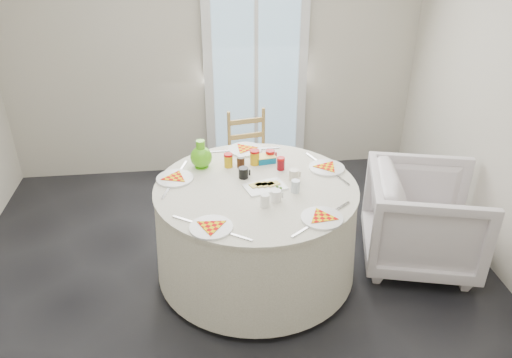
{
  "coord_description": "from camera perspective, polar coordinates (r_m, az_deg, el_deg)",
  "views": [
    {
      "loc": [
        -0.16,
        -2.74,
        2.45
      ],
      "look_at": [
        0.2,
        0.24,
        0.8
      ],
      "focal_mm": 35.0,
      "sensor_mm": 36.0,
      "label": 1
    }
  ],
  "objects": [
    {
      "name": "table",
      "position": [
        3.65,
        -0.0,
        -5.86
      ],
      "size": [
        1.46,
        1.46,
        0.74
      ],
      "primitive_type": "cylinder",
      "color": "white",
      "rests_on": "floor"
    },
    {
      "name": "floor",
      "position": [
        3.68,
        -2.72,
        -13.0
      ],
      "size": [
        4.0,
        4.0,
        0.0
      ],
      "primitive_type": "plane",
      "color": "black",
      "rests_on": "ground"
    },
    {
      "name": "armchair",
      "position": [
        3.97,
        18.61,
        -4.2
      ],
      "size": [
        0.94,
        0.97,
        0.83
      ],
      "primitive_type": "imported",
      "rotation": [
        0.0,
        0.0,
        1.32
      ],
      "color": "silver",
      "rests_on": "floor"
    },
    {
      "name": "jar_cluster",
      "position": [
        3.65,
        -0.32,
        2.31
      ],
      "size": [
        0.47,
        0.3,
        0.13
      ],
      "primitive_type": null,
      "rotation": [
        0.0,
        0.0,
        0.21
      ],
      "color": "brown",
      "rests_on": "table"
    },
    {
      "name": "cheese_platter",
      "position": [
        3.42,
        1.04,
        -0.59
      ],
      "size": [
        0.31,
        0.25,
        0.04
      ],
      "primitive_type": null,
      "rotation": [
        0.0,
        0.0,
        0.29
      ],
      "color": "silver",
      "rests_on": "table"
    },
    {
      "name": "glass_door",
      "position": [
        4.93,
        -0.04,
        12.27
      ],
      "size": [
        1.0,
        0.08,
        2.1
      ],
      "primitive_type": "cube",
      "color": "silver",
      "rests_on": "floor"
    },
    {
      "name": "wooden_chair",
      "position": [
        4.52,
        -0.56,
        2.81
      ],
      "size": [
        0.44,
        0.42,
        0.85
      ],
      "primitive_type": null,
      "rotation": [
        0.0,
        0.0,
        0.17
      ],
      "color": "tan",
      "rests_on": "floor"
    },
    {
      "name": "mugs_glasses",
      "position": [
        3.44,
        1.73,
        0.34
      ],
      "size": [
        0.65,
        0.65,
        0.1
      ],
      "primitive_type": null,
      "rotation": [
        0.0,
        0.0,
        -0.3
      ],
      "color": "gray",
      "rests_on": "table"
    },
    {
      "name": "butter_tub",
      "position": [
        3.76,
        1.13,
        2.51
      ],
      "size": [
        0.15,
        0.12,
        0.06
      ],
      "primitive_type": "cube",
      "rotation": [
        0.0,
        0.0,
        0.16
      ],
      "color": "#066695",
      "rests_on": "table"
    },
    {
      "name": "place_settings",
      "position": [
        3.44,
        -0.0,
        -0.44
      ],
      "size": [
        1.66,
        1.66,
        0.03
      ],
      "primitive_type": null,
      "rotation": [
        0.0,
        0.0,
        -0.18
      ],
      "color": "silver",
      "rests_on": "table"
    },
    {
      "name": "wall_back",
      "position": [
        4.88,
        -4.95,
        15.05
      ],
      "size": [
        4.0,
        0.02,
        2.6
      ],
      "primitive_type": "cube",
      "color": "#BCB5A3",
      "rests_on": "floor"
    },
    {
      "name": "green_pitcher",
      "position": [
        3.67,
        -6.32,
        3.14
      ],
      "size": [
        0.18,
        0.18,
        0.21
      ],
      "primitive_type": null,
      "rotation": [
        0.0,
        0.0,
        0.12
      ],
      "color": "#51BA15",
      "rests_on": "table"
    }
  ]
}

